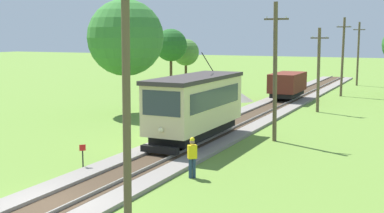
{
  "coord_description": "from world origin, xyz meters",
  "views": [
    {
      "loc": [
        11.71,
        -13.02,
        6.06
      ],
      "look_at": [
        -0.73,
        13.12,
        1.92
      ],
      "focal_mm": 46.62,
      "sensor_mm": 36.0,
      "label": 1
    }
  ],
  "objects_px": {
    "red_tram": "(196,105)",
    "tree_horizon": "(171,45)",
    "freight_car": "(287,85)",
    "trackside_signal_marker": "(83,156)",
    "tree_left_near": "(186,52)",
    "utility_pole_mid": "(319,69)",
    "utility_pole_near_tram": "(275,71)",
    "utility_pole_distant": "(358,53)",
    "utility_pole_foreground": "(126,97)",
    "utility_pole_far": "(343,56)",
    "gravel_pile": "(239,96)",
    "track_worker": "(192,156)",
    "tree_left_far": "(125,38)"
  },
  "relations": [
    {
      "from": "trackside_signal_marker",
      "to": "tree_left_near",
      "type": "relative_size",
      "value": 0.21
    },
    {
      "from": "freight_car",
      "to": "utility_pole_far",
      "type": "height_order",
      "value": "utility_pole_far"
    },
    {
      "from": "tree_horizon",
      "to": "gravel_pile",
      "type": "bearing_deg",
      "value": -36.14
    },
    {
      "from": "trackside_signal_marker",
      "to": "gravel_pile",
      "type": "relative_size",
      "value": 0.45
    },
    {
      "from": "red_tram",
      "to": "tree_horizon",
      "type": "bearing_deg",
      "value": 120.39
    },
    {
      "from": "track_worker",
      "to": "tree_left_far",
      "type": "relative_size",
      "value": 0.2
    },
    {
      "from": "utility_pole_far",
      "to": "gravel_pile",
      "type": "xyz_separation_m",
      "value": [
        -7.98,
        -7.99,
        -3.58
      ]
    },
    {
      "from": "utility_pole_foreground",
      "to": "tree_left_far",
      "type": "relative_size",
      "value": 0.95
    },
    {
      "from": "tree_left_near",
      "to": "tree_horizon",
      "type": "distance_m",
      "value": 5.05
    },
    {
      "from": "freight_car",
      "to": "utility_pole_mid",
      "type": "distance_m",
      "value": 7.01
    },
    {
      "from": "red_tram",
      "to": "tree_horizon",
      "type": "distance_m",
      "value": 31.31
    },
    {
      "from": "red_tram",
      "to": "tree_horizon",
      "type": "xyz_separation_m",
      "value": [
        -15.78,
        26.91,
        2.72
      ]
    },
    {
      "from": "freight_car",
      "to": "tree_horizon",
      "type": "xyz_separation_m",
      "value": [
        -15.78,
        6.83,
        3.35
      ]
    },
    {
      "from": "tree_horizon",
      "to": "utility_pole_far",
      "type": "bearing_deg",
      "value": -1.56
    },
    {
      "from": "gravel_pile",
      "to": "utility_pole_near_tram",
      "type": "bearing_deg",
      "value": -63.61
    },
    {
      "from": "freight_car",
      "to": "tree_left_far",
      "type": "xyz_separation_m",
      "value": [
        -9.39,
        -12.66,
        4.32
      ]
    },
    {
      "from": "freight_car",
      "to": "tree_horizon",
      "type": "relative_size",
      "value": 0.76
    },
    {
      "from": "trackside_signal_marker",
      "to": "track_worker",
      "type": "height_order",
      "value": "track_worker"
    },
    {
      "from": "utility_pole_near_tram",
      "to": "red_tram",
      "type": "bearing_deg",
      "value": -149.25
    },
    {
      "from": "tree_horizon",
      "to": "tree_left_far",
      "type": "bearing_deg",
      "value": -71.87
    },
    {
      "from": "red_tram",
      "to": "tree_horizon",
      "type": "relative_size",
      "value": 1.25
    },
    {
      "from": "utility_pole_foreground",
      "to": "utility_pole_far",
      "type": "bearing_deg",
      "value": 90.0
    },
    {
      "from": "freight_car",
      "to": "gravel_pile",
      "type": "height_order",
      "value": "freight_car"
    },
    {
      "from": "utility_pole_mid",
      "to": "tree_horizon",
      "type": "relative_size",
      "value": 0.98
    },
    {
      "from": "utility_pole_distant",
      "to": "trackside_signal_marker",
      "type": "height_order",
      "value": "utility_pole_distant"
    },
    {
      "from": "trackside_signal_marker",
      "to": "track_worker",
      "type": "relative_size",
      "value": 0.66
    },
    {
      "from": "utility_pole_far",
      "to": "utility_pole_near_tram",
      "type": "bearing_deg",
      "value": -90.0
    },
    {
      "from": "freight_car",
      "to": "utility_pole_near_tram",
      "type": "bearing_deg",
      "value": -77.7
    },
    {
      "from": "freight_car",
      "to": "utility_pole_mid",
      "type": "xyz_separation_m",
      "value": [
        3.88,
        -5.53,
        1.87
      ]
    },
    {
      "from": "freight_car",
      "to": "tree_horizon",
      "type": "height_order",
      "value": "tree_horizon"
    },
    {
      "from": "utility_pole_near_tram",
      "to": "tree_horizon",
      "type": "relative_size",
      "value": 1.16
    },
    {
      "from": "trackside_signal_marker",
      "to": "red_tram",
      "type": "bearing_deg",
      "value": 73.39
    },
    {
      "from": "utility_pole_distant",
      "to": "utility_pole_near_tram",
      "type": "bearing_deg",
      "value": -90.0
    },
    {
      "from": "utility_pole_far",
      "to": "tree_horizon",
      "type": "distance_m",
      "value": 19.68
    },
    {
      "from": "utility_pole_foreground",
      "to": "utility_pole_near_tram",
      "type": "height_order",
      "value": "utility_pole_foreground"
    },
    {
      "from": "red_tram",
      "to": "freight_car",
      "type": "distance_m",
      "value": 20.08
    },
    {
      "from": "tree_horizon",
      "to": "tree_left_near",
      "type": "bearing_deg",
      "value": 95.46
    },
    {
      "from": "utility_pole_mid",
      "to": "utility_pole_near_tram",
      "type": "bearing_deg",
      "value": -90.0
    },
    {
      "from": "gravel_pile",
      "to": "track_worker",
      "type": "distance_m",
      "value": 25.72
    },
    {
      "from": "red_tram",
      "to": "utility_pole_foreground",
      "type": "distance_m",
      "value": 13.76
    },
    {
      "from": "trackside_signal_marker",
      "to": "gravel_pile",
      "type": "bearing_deg",
      "value": 94.23
    },
    {
      "from": "utility_pole_foreground",
      "to": "track_worker",
      "type": "distance_m",
      "value": 7.51
    },
    {
      "from": "utility_pole_near_tram",
      "to": "utility_pole_foreground",
      "type": "bearing_deg",
      "value": -90.0
    },
    {
      "from": "trackside_signal_marker",
      "to": "tree_horizon",
      "type": "distance_m",
      "value": 37.12
    },
    {
      "from": "utility_pole_foreground",
      "to": "gravel_pile",
      "type": "distance_m",
      "value": 32.64
    },
    {
      "from": "utility_pole_far",
      "to": "tree_left_far",
      "type": "height_order",
      "value": "tree_left_far"
    },
    {
      "from": "red_tram",
      "to": "tree_left_near",
      "type": "relative_size",
      "value": 1.52
    },
    {
      "from": "red_tram",
      "to": "trackside_signal_marker",
      "type": "bearing_deg",
      "value": -106.61
    },
    {
      "from": "utility_pole_near_tram",
      "to": "utility_pole_far",
      "type": "distance_m",
      "value": 24.07
    },
    {
      "from": "utility_pole_mid",
      "to": "utility_pole_far",
      "type": "xyz_separation_m",
      "value": [
        0.0,
        11.83,
        0.59
      ]
    }
  ]
}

